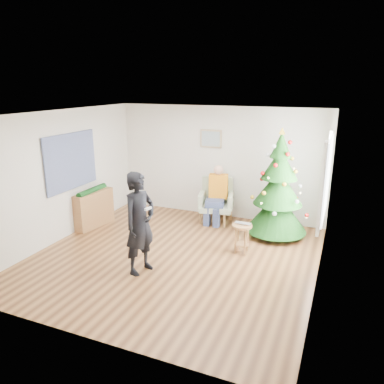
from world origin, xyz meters
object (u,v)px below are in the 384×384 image
at_px(standing_man, 140,223).
at_px(console, 93,209).
at_px(stool, 242,238).
at_px(armchair, 216,206).
at_px(christmas_tree, 278,189).

xyz_separation_m(standing_man, console, (-2.03, 1.42, -0.47)).
xyz_separation_m(stool, armchair, (-0.99, 1.40, 0.09)).
relative_size(christmas_tree, console, 2.27).
xyz_separation_m(armchair, console, (-2.43, -1.34, 0.03)).
relative_size(stool, console, 0.56).
bearing_deg(standing_man, console, 69.43).
distance_m(christmas_tree, console, 4.04).
xyz_separation_m(christmas_tree, stool, (-0.44, -1.08, -0.74)).
bearing_deg(armchair, standing_man, -111.74).
xyz_separation_m(christmas_tree, standing_man, (-1.83, -2.44, -0.15)).
relative_size(standing_man, console, 1.74).
bearing_deg(christmas_tree, armchair, 167.49).
height_order(christmas_tree, stool, christmas_tree).
distance_m(christmas_tree, stool, 1.38).
relative_size(stool, standing_man, 0.32).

